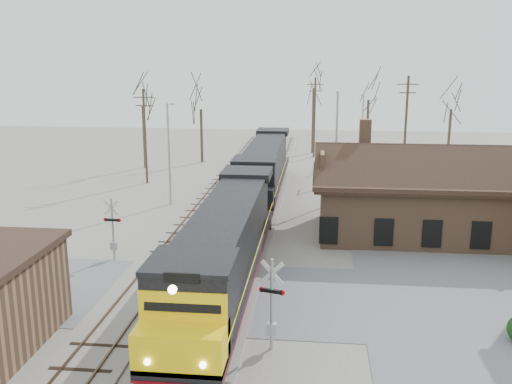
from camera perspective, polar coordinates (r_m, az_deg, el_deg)
ground at (r=30.41m, az=-3.16°, el=-10.32°), size 140.00×140.00×0.00m
road at (r=30.41m, az=-3.16°, el=-10.29°), size 60.00×9.00×0.03m
track_main at (r=44.41m, az=-0.04°, el=-2.49°), size 3.40×90.00×0.24m
track_siding at (r=45.10m, az=-5.73°, el=-2.30°), size 3.40×90.00×0.24m
depot at (r=41.33m, az=16.26°, el=-0.89°), size 15.20×9.31×7.90m
locomotive_lead at (r=29.27m, az=-3.29°, el=-5.95°), size 3.25×21.73×4.83m
locomotive_trailing at (r=50.39m, az=0.80°, el=2.32°), size 3.25×21.73×4.57m
crossbuck_near at (r=24.55m, az=1.59°, el=-11.45°), size 1.14×0.39×4.07m
crossbuck_far at (r=35.99m, az=-14.12°, el=-3.78°), size 1.11×0.29×3.90m
streetlight_a at (r=48.05m, az=-8.68°, el=4.35°), size 0.25×2.04×8.52m
streetlight_b at (r=48.39m, az=8.03°, el=5.01°), size 0.25×2.04×9.46m
streetlight_c at (r=61.05m, az=10.56°, el=6.15°), size 0.25×2.04×8.45m
utility_pole_a at (r=56.70m, az=-11.03°, el=5.66°), size 2.00×0.24×9.22m
utility_pole_b at (r=70.82m, az=5.88°, el=7.56°), size 2.00×0.24×9.74m
utility_pole_c at (r=57.19m, az=14.72°, el=6.17°), size 2.00×0.24×10.46m
tree_a at (r=64.61m, az=-11.31°, el=9.49°), size 4.64×4.64×11.37m
tree_b at (r=67.13m, az=-5.54°, el=9.11°), size 4.17×4.17×10.21m
tree_c at (r=73.98m, az=5.82°, el=11.33°), size 5.52×5.52×13.51m
tree_d at (r=72.02m, az=11.23°, el=9.95°), size 4.70×4.70×11.51m
tree_e at (r=69.36m, az=19.00°, el=8.68°), size 4.23×4.23×10.37m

